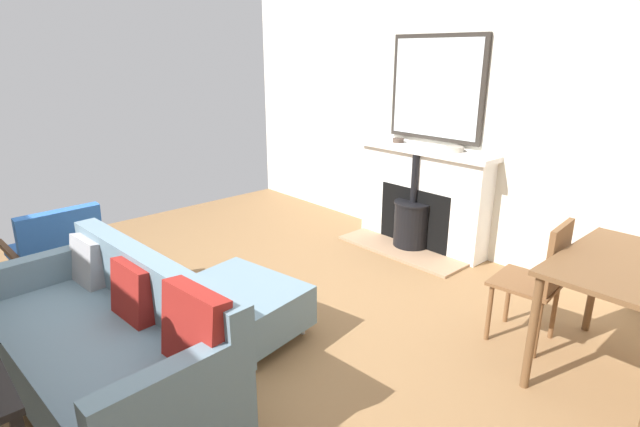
{
  "coord_description": "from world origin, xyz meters",
  "views": [
    {
      "loc": [
        1.42,
        2.67,
        1.9
      ],
      "look_at": [
        -0.75,
        0.29,
        0.83
      ],
      "focal_mm": 27.54,
      "sensor_mm": 36.0,
      "label": 1
    }
  ],
  "objects_px": {
    "mantel_bowl_near": "(398,140)",
    "armchair_accent": "(57,245)",
    "dining_chair_near_fireplace": "(541,275)",
    "mantel_bowl_far": "(454,149)",
    "sofa": "(110,341)",
    "dining_table": "(629,281)",
    "fireplace": "(420,203)",
    "ottoman": "(245,304)"
  },
  "relations": [
    {
      "from": "mantel_bowl_far",
      "to": "dining_chair_near_fireplace",
      "type": "relative_size",
      "value": 0.19
    },
    {
      "from": "armchair_accent",
      "to": "sofa",
      "type": "bearing_deg",
      "value": 84.1
    },
    {
      "from": "armchair_accent",
      "to": "dining_chair_near_fireplace",
      "type": "distance_m",
      "value": 3.62
    },
    {
      "from": "dining_table",
      "to": "dining_chair_near_fireplace",
      "type": "bearing_deg",
      "value": -90.93
    },
    {
      "from": "fireplace",
      "to": "dining_chair_near_fireplace",
      "type": "relative_size",
      "value": 1.68
    },
    {
      "from": "ottoman",
      "to": "armchair_accent",
      "type": "relative_size",
      "value": 1.18
    },
    {
      "from": "ottoman",
      "to": "dining_table",
      "type": "height_order",
      "value": "dining_table"
    },
    {
      "from": "sofa",
      "to": "ottoman",
      "type": "xyz_separation_m",
      "value": [
        -0.92,
        -0.04,
        -0.12
      ]
    },
    {
      "from": "mantel_bowl_near",
      "to": "sofa",
      "type": "xyz_separation_m",
      "value": [
        3.22,
        0.59,
        -0.69
      ]
    },
    {
      "from": "mantel_bowl_near",
      "to": "mantel_bowl_far",
      "type": "bearing_deg",
      "value": 90.0
    },
    {
      "from": "mantel_bowl_near",
      "to": "ottoman",
      "type": "bearing_deg",
      "value": 13.57
    },
    {
      "from": "fireplace",
      "to": "ottoman",
      "type": "bearing_deg",
      "value": 5.17
    },
    {
      "from": "mantel_bowl_near",
      "to": "armchair_accent",
      "type": "distance_m",
      "value": 3.27
    },
    {
      "from": "mantel_bowl_far",
      "to": "mantel_bowl_near",
      "type": "bearing_deg",
      "value": -90.0
    },
    {
      "from": "mantel_bowl_near",
      "to": "sofa",
      "type": "distance_m",
      "value": 3.35
    },
    {
      "from": "mantel_bowl_near",
      "to": "armchair_accent",
      "type": "bearing_deg",
      "value": -17.34
    },
    {
      "from": "mantel_bowl_near",
      "to": "ottoman",
      "type": "height_order",
      "value": "mantel_bowl_near"
    },
    {
      "from": "mantel_bowl_far",
      "to": "ottoman",
      "type": "xyz_separation_m",
      "value": [
        2.3,
        -0.11,
        -0.81
      ]
    },
    {
      "from": "sofa",
      "to": "dining_table",
      "type": "height_order",
      "value": "sofa"
    },
    {
      "from": "dining_table",
      "to": "sofa",
      "type": "bearing_deg",
      "value": -39.5
    },
    {
      "from": "mantel_bowl_near",
      "to": "ottoman",
      "type": "relative_size",
      "value": 0.13
    },
    {
      "from": "fireplace",
      "to": "ottoman",
      "type": "height_order",
      "value": "fireplace"
    },
    {
      "from": "fireplace",
      "to": "dining_table",
      "type": "height_order",
      "value": "fireplace"
    },
    {
      "from": "dining_chair_near_fireplace",
      "to": "fireplace",
      "type": "bearing_deg",
      "value": -118.82
    },
    {
      "from": "armchair_accent",
      "to": "dining_table",
      "type": "bearing_deg",
      "value": 121.72
    },
    {
      "from": "fireplace",
      "to": "armchair_accent",
      "type": "height_order",
      "value": "fireplace"
    },
    {
      "from": "fireplace",
      "to": "mantel_bowl_far",
      "type": "bearing_deg",
      "value": 98.27
    },
    {
      "from": "mantel_bowl_far",
      "to": "dining_chair_near_fireplace",
      "type": "height_order",
      "value": "mantel_bowl_far"
    },
    {
      "from": "mantel_bowl_far",
      "to": "armchair_accent",
      "type": "xyz_separation_m",
      "value": [
        3.06,
        -1.62,
        -0.61
      ]
    },
    {
      "from": "fireplace",
      "to": "sofa",
      "type": "xyz_separation_m",
      "value": [
        3.18,
        0.24,
        -0.1
      ]
    },
    {
      "from": "mantel_bowl_near",
      "to": "dining_table",
      "type": "xyz_separation_m",
      "value": [
        0.95,
        2.47,
        -0.39
      ]
    },
    {
      "from": "mantel_bowl_far",
      "to": "sofa",
      "type": "bearing_deg",
      "value": -1.29
    },
    {
      "from": "sofa",
      "to": "dining_table",
      "type": "xyz_separation_m",
      "value": [
        -2.28,
        1.88,
        0.3
      ]
    },
    {
      "from": "fireplace",
      "to": "ottoman",
      "type": "relative_size",
      "value": 1.65
    },
    {
      "from": "armchair_accent",
      "to": "dining_chair_near_fireplace",
      "type": "bearing_deg",
      "value": 125.9
    },
    {
      "from": "fireplace",
      "to": "mantel_bowl_near",
      "type": "distance_m",
      "value": 0.68
    },
    {
      "from": "mantel_bowl_near",
      "to": "mantel_bowl_far",
      "type": "distance_m",
      "value": 0.66
    },
    {
      "from": "dining_chair_near_fireplace",
      "to": "dining_table",
      "type": "bearing_deg",
      "value": 89.07
    },
    {
      "from": "fireplace",
      "to": "mantel_bowl_near",
      "type": "xyz_separation_m",
      "value": [
        -0.05,
        -0.35,
        0.58
      ]
    },
    {
      "from": "mantel_bowl_near",
      "to": "armchair_accent",
      "type": "xyz_separation_m",
      "value": [
        3.06,
        -0.96,
        -0.61
      ]
    },
    {
      "from": "dining_chair_near_fireplace",
      "to": "mantel_bowl_far",
      "type": "bearing_deg",
      "value": -125.58
    },
    {
      "from": "sofa",
      "to": "dining_chair_near_fireplace",
      "type": "relative_size",
      "value": 2.09
    }
  ]
}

